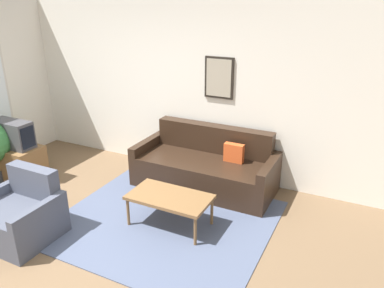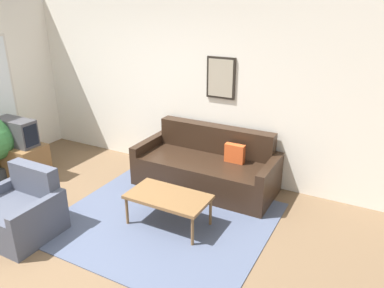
{
  "view_description": "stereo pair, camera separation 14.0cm",
  "coord_description": "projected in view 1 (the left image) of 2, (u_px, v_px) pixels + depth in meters",
  "views": [
    {
      "loc": [
        2.92,
        -2.45,
        2.64
      ],
      "look_at": [
        0.9,
        1.62,
        0.85
      ],
      "focal_mm": 35.0,
      "sensor_mm": 36.0,
      "label": 1
    },
    {
      "loc": [
        3.04,
        -2.38,
        2.64
      ],
      "look_at": [
        0.9,
        1.62,
        0.85
      ],
      "focal_mm": 35.0,
      "sensor_mm": 36.0,
      "label": 2
    }
  ],
  "objects": [
    {
      "name": "wall_back",
      "position": [
        168.0,
        85.0,
        5.86
      ],
      "size": [
        8.0,
        0.09,
        2.7
      ],
      "color": "white",
      "rests_on": "ground_plane"
    },
    {
      "name": "area_rug",
      "position": [
        165.0,
        221.0,
        4.71
      ],
      "size": [
        2.58,
        2.29,
        0.01
      ],
      "color": "#4C5670",
      "rests_on": "ground_plane"
    },
    {
      "name": "potted_plant_small",
      "position": [
        14.0,
        137.0,
        6.05
      ],
      "size": [
        0.54,
        0.54,
        0.82
      ],
      "color": "#383D42",
      "rests_on": "ground_plane"
    },
    {
      "name": "coffee_table",
      "position": [
        170.0,
        198.0,
        4.51
      ],
      "size": [
        0.99,
        0.55,
        0.41
      ],
      "color": "brown",
      "rests_on": "ground_plane"
    },
    {
      "name": "tv_stand",
      "position": [
        17.0,
        163.0,
        5.74
      ],
      "size": [
        0.8,
        0.49,
        0.53
      ],
      "color": "brown",
      "rests_on": "ground_plane"
    },
    {
      "name": "ground_plane",
      "position": [
        57.0,
        248.0,
        4.21
      ],
      "size": [
        16.0,
        16.0,
        0.0
      ],
      "primitive_type": "plane",
      "color": "brown"
    },
    {
      "name": "tv",
      "position": [
        12.0,
        134.0,
        5.57
      ],
      "size": [
        0.68,
        0.28,
        0.41
      ],
      "color": "#424247",
      "rests_on": "tv_stand"
    },
    {
      "name": "couch",
      "position": [
        206.0,
        167.0,
        5.5
      ],
      "size": [
        2.04,
        0.9,
        0.86
      ],
      "color": "black",
      "rests_on": "ground_plane"
    },
    {
      "name": "potted_plant_by_window",
      "position": [
        13.0,
        141.0,
        5.98
      ],
      "size": [
        0.48,
        0.48,
        0.79
      ],
      "color": "#935638",
      "rests_on": "ground_plane"
    },
    {
      "name": "armchair",
      "position": [
        20.0,
        216.0,
        4.34
      ],
      "size": [
        0.85,
        0.76,
        0.79
      ],
      "rotation": [
        0.0,
        0.0,
        0.31
      ],
      "color": "#474C5B",
      "rests_on": "ground_plane"
    }
  ]
}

